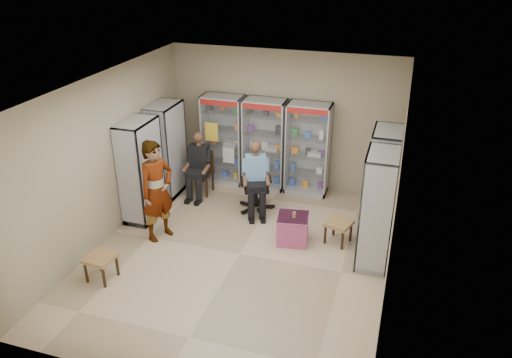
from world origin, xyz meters
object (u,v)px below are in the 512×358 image
(woven_stool_b, at_px, (102,267))
(standing_man, at_px, (157,191))
(cabinet_right_far, at_px, (382,182))
(cabinet_left_far, at_px, (167,150))
(cabinet_back_left, at_px, (224,140))
(cabinet_back_right, at_px, (308,149))
(pink_trunk, at_px, (293,229))
(cabinet_left_near, at_px, (141,171))
(seated_shopkeeper, at_px, (255,179))
(cabinet_back_mid, at_px, (265,144))
(woven_stool_a, at_px, (338,232))
(cabinet_right_near, at_px, (377,209))
(wooden_chair, at_px, (202,173))
(office_chair, at_px, (256,185))

(woven_stool_b, relative_size, standing_man, 0.23)
(cabinet_right_far, xyz_separation_m, cabinet_left_far, (-4.46, 0.20, 0.00))
(cabinet_back_left, height_order, standing_man, cabinet_back_left)
(woven_stool_b, bearing_deg, cabinet_back_right, 58.38)
(cabinet_left_far, bearing_deg, cabinet_back_left, 135.00)
(pink_trunk, height_order, woven_stool_b, pink_trunk)
(standing_man, bearing_deg, cabinet_left_near, 71.82)
(cabinet_back_left, bearing_deg, cabinet_left_far, -135.00)
(cabinet_back_right, bearing_deg, seated_shopkeeper, -125.39)
(cabinet_back_mid, distance_m, cabinet_back_right, 0.95)
(cabinet_back_left, height_order, cabinet_left_far, same)
(cabinet_left_far, relative_size, woven_stool_a, 4.66)
(cabinet_left_far, height_order, pink_trunk, cabinet_left_far)
(seated_shopkeeper, bearing_deg, cabinet_right_far, -21.59)
(cabinet_back_left, relative_size, woven_stool_a, 4.66)
(pink_trunk, bearing_deg, cabinet_back_left, 135.56)
(pink_trunk, bearing_deg, cabinet_back_right, 95.28)
(cabinet_right_far, bearing_deg, standing_man, 111.24)
(pink_trunk, bearing_deg, cabinet_right_near, -7.15)
(pink_trunk, bearing_deg, cabinet_left_far, 159.66)
(woven_stool_b, bearing_deg, cabinet_left_near, 99.23)
(woven_stool_a, xyz_separation_m, standing_man, (-3.17, -0.79, 0.74))
(seated_shopkeeper, bearing_deg, cabinet_left_near, -177.83)
(cabinet_back_mid, distance_m, pink_trunk, 2.46)
(standing_man, bearing_deg, cabinet_back_right, -15.89)
(cabinet_right_far, xyz_separation_m, standing_man, (-3.82, -1.48, -0.05))
(cabinet_left_far, bearing_deg, woven_stool_a, 76.75)
(cabinet_back_mid, distance_m, woven_stool_b, 4.42)
(wooden_chair, distance_m, woven_stool_b, 3.36)
(office_chair, bearing_deg, cabinet_left_near, -176.66)
(cabinet_back_right, bearing_deg, cabinet_right_near, -53.84)
(cabinet_right_near, relative_size, seated_shopkeeper, 1.41)
(woven_stool_a, bearing_deg, cabinet_back_right, 118.33)
(office_chair, relative_size, pink_trunk, 2.05)
(cabinet_back_left, xyz_separation_m, woven_stool_a, (2.89, -1.83, -0.79))
(woven_stool_a, xyz_separation_m, woven_stool_b, (-3.49, -2.23, 0.00))
(cabinet_back_right, bearing_deg, office_chair, -126.62)
(cabinet_back_right, distance_m, office_chair, 1.42)
(cabinet_right_near, relative_size, woven_stool_b, 4.62)
(cabinet_right_near, relative_size, wooden_chair, 2.13)
(office_chair, bearing_deg, pink_trunk, -65.80)
(cabinet_right_near, distance_m, standing_man, 3.84)
(cabinet_left_far, height_order, wooden_chair, cabinet_left_far)
(cabinet_left_near, height_order, standing_man, cabinet_left_near)
(cabinet_left_far, xyz_separation_m, pink_trunk, (3.02, -1.12, -0.74))
(cabinet_left_near, height_order, pink_trunk, cabinet_left_near)
(cabinet_right_far, relative_size, cabinet_left_near, 1.00)
(cabinet_right_near, xyz_separation_m, seated_shopkeeper, (-2.44, 1.10, -0.29))
(cabinet_back_left, bearing_deg, standing_man, -96.25)
(cabinet_back_mid, distance_m, cabinet_left_far, 2.10)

